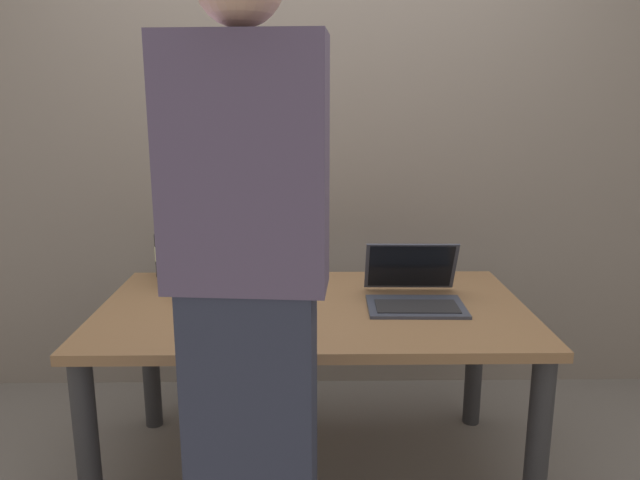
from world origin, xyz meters
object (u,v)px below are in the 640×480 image
person_figure (248,294)px  coffee_mug (190,290)px  beer_bottle_green (182,258)px  beer_bottle_dark (163,250)px  beer_bottle_amber (201,251)px  beer_bottle_brown (171,260)px  laptop (414,290)px

person_figure → coffee_mug: 0.83m
beer_bottle_green → person_figure: (0.36, -0.90, 0.14)m
beer_bottle_green → beer_bottle_dark: beer_bottle_green is taller
beer_bottle_amber → person_figure: 1.10m
beer_bottle_brown → laptop: bearing=-14.5°
coffee_mug → beer_bottle_dark: bearing=118.1°
coffee_mug → laptop: bearing=-2.2°
laptop → beer_bottle_green: (-0.91, 0.20, 0.08)m
coffee_mug → person_figure: bearing=-67.7°
beer_bottle_amber → beer_bottle_dark: 0.17m
laptop → beer_bottle_brown: bearing=165.5°
person_figure → beer_bottle_green: bearing=111.8°
beer_bottle_amber → beer_bottle_brown: size_ratio=1.08×
beer_bottle_amber → coffee_mug: 0.32m
laptop → person_figure: size_ratio=0.20×
beer_bottle_green → beer_bottle_dark: size_ratio=1.10×
beer_bottle_amber → beer_bottle_green: (-0.05, -0.15, 0.01)m
coffee_mug → beer_bottle_brown: bearing=118.4°
beer_bottle_amber → coffee_mug: bearing=-88.3°
beer_bottle_dark → person_figure: (0.48, -1.07, 0.15)m
beer_bottle_green → laptop: bearing=-12.4°
beer_bottle_dark → coffee_mug: bearing=-61.9°
laptop → coffee_mug: (-0.85, 0.03, -0.00)m
laptop → beer_bottle_green: bearing=167.6°
beer_bottle_amber → beer_bottle_dark: size_ratio=0.98×
beer_bottle_amber → beer_bottle_brown: 0.14m
beer_bottle_amber → beer_bottle_dark: (-0.17, 0.02, -0.00)m
beer_bottle_brown → coffee_mug: 0.25m
person_figure → coffee_mug: bearing=112.3°
beer_bottle_dark → beer_bottle_green: bearing=-54.7°
beer_bottle_amber → beer_bottle_green: 0.15m
beer_bottle_green → coffee_mug: beer_bottle_green is taller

